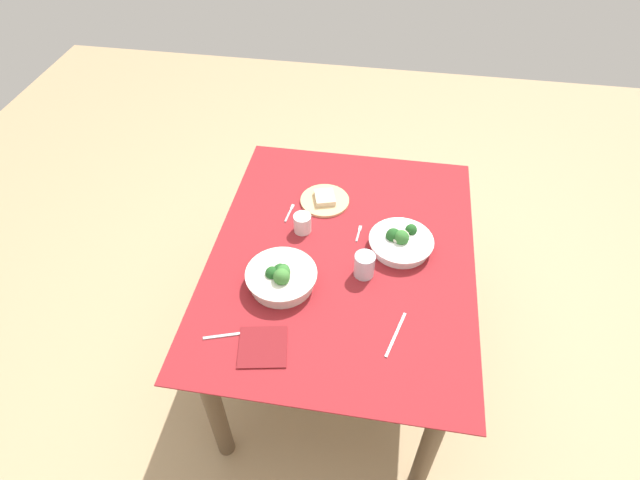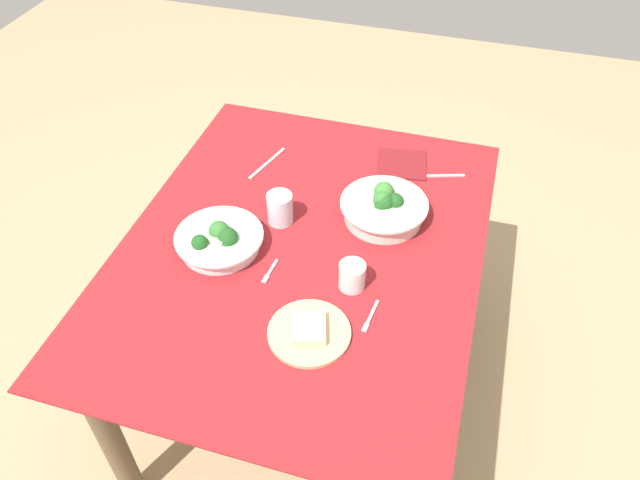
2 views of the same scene
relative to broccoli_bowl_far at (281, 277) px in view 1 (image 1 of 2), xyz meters
The scene contains 12 objects.
ground_plane 0.81m from the broccoli_bowl_far, 47.14° to the right, with size 6.00×6.00×0.00m, color tan.
dining_table 0.31m from the broccoli_bowl_far, 47.14° to the right, with size 1.34×1.05×0.72m.
broccoli_bowl_far is the anchor object (origin of this frame).
broccoli_bowl_near 0.51m from the broccoli_bowl_far, 58.43° to the right, with size 0.26×0.26×0.09m.
bread_side_plate 0.50m from the broccoli_bowl_far, 10.06° to the right, with size 0.22×0.22×0.04m.
water_glass_center 0.32m from the broccoli_bowl_far, 71.34° to the right, with size 0.08×0.08×0.10m, color silver.
water_glass_side 0.30m from the broccoli_bowl_far, ahead, with size 0.07×0.07×0.08m, color silver.
fork_by_far_bowl 0.41m from the broccoli_bowl_far, 38.95° to the right, with size 0.09×0.02×0.00m.
fork_by_near_bowl 0.40m from the broccoli_bowl_far, ahead, with size 0.11×0.02×0.00m.
table_knife_left 0.47m from the broccoli_bowl_far, 109.96° to the right, with size 0.20×0.01×0.00m, color #B7B7BC.
table_knife_right 0.28m from the broccoli_bowl_far, 153.85° to the left, with size 0.20×0.01×0.00m, color #B7B7BC.
napkin_folded_upper 0.29m from the broccoli_bowl_far, behind, with size 0.16×0.16×0.01m, color maroon.
Camera 1 is at (-1.39, -0.14, 2.22)m, focal length 28.68 mm.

